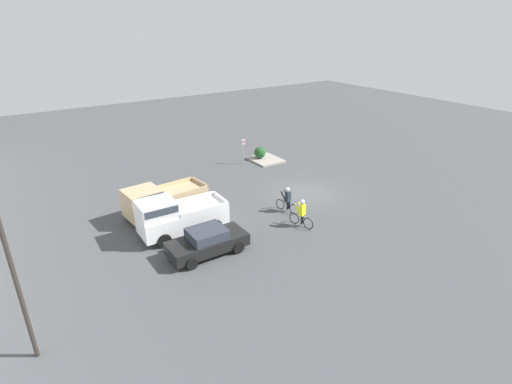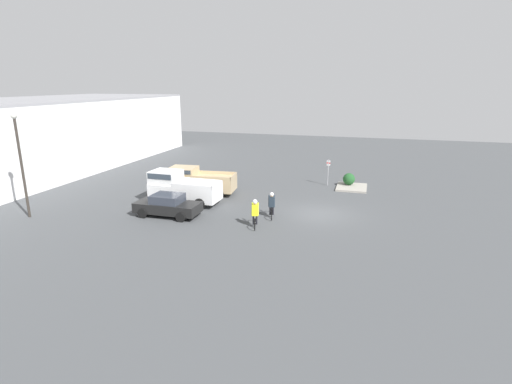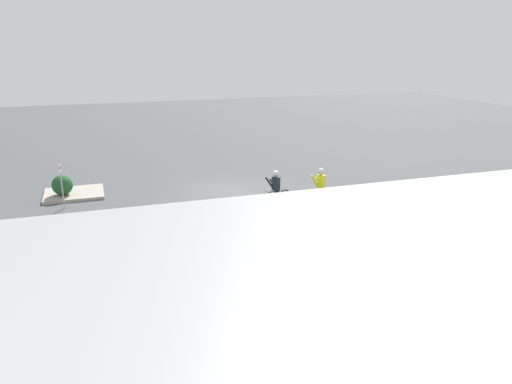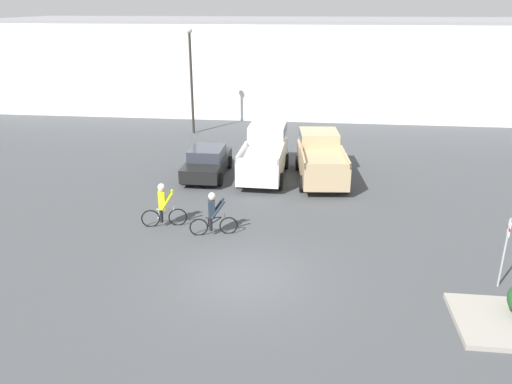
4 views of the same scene
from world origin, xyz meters
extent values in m
plane|color=#424447|center=(0.00, 0.00, 0.00)|extent=(80.00, 80.00, 0.00)
cube|color=black|center=(-3.14, 9.46, 0.59)|extent=(1.80, 4.24, 0.64)
cube|color=#2D333D|center=(-3.14, 9.46, 1.18)|extent=(1.61, 1.91, 0.53)
cylinder|color=black|center=(-4.03, 10.82, 0.32)|extent=(0.18, 0.63, 0.63)
cylinder|color=black|center=(-2.25, 10.81, 0.32)|extent=(0.18, 0.63, 0.63)
cylinder|color=black|center=(-4.04, 8.11, 0.32)|extent=(0.18, 0.63, 0.63)
cylinder|color=black|center=(-2.26, 8.10, 0.32)|extent=(0.18, 0.63, 0.63)
cube|color=white|center=(-0.34, 9.55, 0.90)|extent=(2.06, 5.06, 1.10)
cube|color=white|center=(-0.31, 11.06, 1.89)|extent=(1.83, 2.05, 0.88)
cube|color=#333D47|center=(-0.31, 11.06, 2.09)|extent=(1.89, 1.89, 0.39)
cube|color=white|center=(-1.30, 8.57, 1.58)|extent=(0.15, 3.01, 0.25)
cube|color=white|center=(0.57, 8.53, 1.58)|extent=(0.15, 3.01, 0.25)
cube|color=white|center=(-0.40, 7.08, 1.58)|extent=(1.94, 0.12, 0.25)
cylinder|color=black|center=(-1.28, 11.13, 0.39)|extent=(0.24, 0.79, 0.79)
cylinder|color=black|center=(0.66, 11.09, 0.39)|extent=(0.24, 0.79, 0.79)
cylinder|color=black|center=(-1.35, 8.02, 0.39)|extent=(0.24, 0.79, 0.79)
cylinder|color=black|center=(0.59, 7.98, 0.39)|extent=(0.24, 0.79, 0.79)
cube|color=tan|center=(2.46, 9.45, 0.86)|extent=(2.52, 5.28, 1.04)
cube|color=tan|center=(2.31, 10.98, 1.72)|extent=(2.06, 2.22, 0.68)
cube|color=#333D47|center=(2.31, 10.98, 1.87)|extent=(2.10, 2.06, 0.30)
cube|color=tan|center=(1.59, 8.34, 1.51)|extent=(0.38, 3.06, 0.25)
cube|color=tan|center=(3.53, 8.53, 1.51)|extent=(0.38, 3.06, 0.25)
cube|color=tan|center=(2.70, 6.95, 1.51)|extent=(2.03, 0.28, 0.25)
cylinder|color=black|center=(1.29, 10.93, 0.38)|extent=(0.29, 0.78, 0.77)
cylinder|color=black|center=(3.31, 11.13, 0.38)|extent=(0.29, 0.78, 0.77)
cylinder|color=black|center=(1.60, 7.78, 0.38)|extent=(0.29, 0.78, 0.77)
cylinder|color=black|center=(3.62, 7.97, 0.38)|extent=(0.29, 0.78, 0.77)
torus|color=black|center=(-0.98, 3.02, 0.32)|extent=(0.68, 0.22, 0.69)
torus|color=black|center=(-2.05, 2.74, 0.32)|extent=(0.68, 0.22, 0.69)
cylinder|color=black|center=(-1.51, 2.88, 0.49)|extent=(0.56, 0.18, 0.37)
cylinder|color=black|center=(-1.51, 2.88, 0.68)|extent=(0.60, 0.19, 0.04)
cylinder|color=black|center=(-1.70, 2.83, 0.49)|extent=(0.04, 0.04, 0.34)
cylinder|color=black|center=(-1.11, 2.98, 0.70)|extent=(0.14, 0.45, 0.02)
cylinder|color=black|center=(-1.64, 2.94, 0.45)|extent=(0.15, 0.15, 0.51)
cylinder|color=black|center=(-1.60, 2.77, 0.45)|extent=(0.15, 0.15, 0.51)
cube|color=#1E2833|center=(-1.56, 2.87, 1.03)|extent=(0.32, 0.41, 0.65)
cylinder|color=#1E2833|center=(-1.39, 3.09, 1.03)|extent=(0.55, 0.22, 0.71)
cylinder|color=#1E2833|center=(-1.31, 2.76, 1.03)|extent=(0.55, 0.22, 0.71)
sphere|color=tan|center=(-1.54, 2.87, 1.48)|extent=(0.24, 0.24, 0.24)
sphere|color=silver|center=(-1.54, 2.87, 1.54)|extent=(0.26, 0.26, 0.26)
torus|color=black|center=(-3.05, 3.53, 0.33)|extent=(0.71, 0.23, 0.72)
torus|color=black|center=(-4.06, 3.27, 0.33)|extent=(0.71, 0.23, 0.72)
cylinder|color=silver|center=(-3.55, 3.40, 0.51)|extent=(0.53, 0.17, 0.38)
cylinder|color=silver|center=(-3.55, 3.40, 0.71)|extent=(0.56, 0.18, 0.04)
cylinder|color=silver|center=(-3.73, 3.35, 0.51)|extent=(0.04, 0.04, 0.35)
cylinder|color=silver|center=(-3.18, 3.50, 0.73)|extent=(0.14, 0.45, 0.02)
cylinder|color=black|center=(-3.68, 3.46, 0.47)|extent=(0.15, 0.15, 0.53)
cylinder|color=black|center=(-3.63, 3.29, 0.47)|extent=(0.15, 0.15, 0.53)
cube|color=yellow|center=(-3.60, 3.39, 1.07)|extent=(0.32, 0.41, 0.67)
cylinder|color=yellow|center=(-3.45, 3.60, 1.07)|extent=(0.52, 0.21, 0.72)
cylinder|color=yellow|center=(-3.36, 3.27, 1.07)|extent=(0.52, 0.21, 0.72)
sphere|color=tan|center=(-3.58, 3.39, 1.53)|extent=(0.25, 0.25, 0.25)
sphere|color=silver|center=(-3.58, 3.39, 1.60)|extent=(0.28, 0.28, 0.28)
cylinder|color=#9E9EA3|center=(7.80, 0.31, 1.13)|extent=(0.06, 0.06, 2.26)
cube|color=white|center=(7.80, 0.31, 1.94)|extent=(0.07, 0.30, 0.45)
cube|color=red|center=(7.80, 0.31, 1.94)|extent=(0.07, 0.30, 0.10)
cylinder|color=#2D2823|center=(-5.89, 18.00, 3.17)|extent=(0.16, 0.16, 6.35)
sphere|color=#B2B2A8|center=(-5.89, 18.00, 6.47)|extent=(0.36, 0.36, 0.36)
cube|color=gray|center=(7.42, -1.71, 0.07)|extent=(2.82, 2.42, 0.15)
sphere|color=#1E4C23|center=(7.90, -1.43, 0.65)|extent=(0.99, 0.99, 0.99)
camera|label=1|loc=(-19.65, 17.45, 11.54)|focal=28.00mm
camera|label=2|loc=(-25.40, -2.99, 8.46)|focal=28.00mm
camera|label=3|loc=(6.28, 23.57, 7.41)|focal=35.00mm
camera|label=4|loc=(2.03, -13.65, 8.09)|focal=35.00mm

